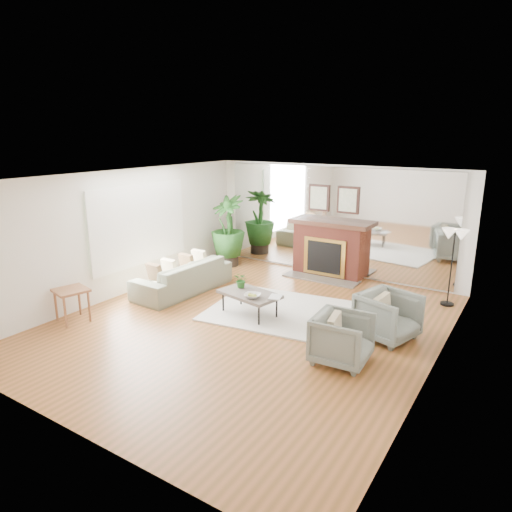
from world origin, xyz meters
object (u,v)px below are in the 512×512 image
Objects in this scene: coffee_table at (249,295)px; armchair_back at (388,316)px; armchair_front at (342,339)px; sofa at (183,276)px; potted_ficus at (228,229)px; floor_lamp at (454,241)px; side_table at (71,294)px; fireplace at (328,248)px.

coffee_table is 2.40m from armchair_back.
sofa is at bearing 71.15° from armchair_front.
floor_lamp is at bearing 0.75° from potted_ficus.
coffee_table is 3.91m from floor_lamp.
coffee_table is 1.90m from sofa.
potted_ficus reaches higher than side_table.
floor_lamp is (0.85, 3.21, 0.90)m from armchair_front.
armchair_front is (2.06, -0.73, -0.04)m from coffee_table.
sofa reaches higher than coffee_table.
fireplace is at bearing 57.32° from armchair_back.
fireplace is 2.49m from potted_ficus.
side_table is 0.42× the size of floor_lamp.
floor_lamp is at bearing -9.96° from fireplace.
fireplace is 2.46× the size of armchair_back.
armchair_back is 0.56× the size of floor_lamp.
side_table is at bearing -12.15° from sofa.
side_table is at bearing 100.62° from armchair_front.
potted_ficus is at bearing -168.03° from sofa.
side_table is 0.36× the size of potted_ficus.
fireplace is at bearing 23.22° from armchair_front.
sofa is at bearing 107.69° from armchair_back.
fireplace reaches higher than potted_ficus.
fireplace is 1.72× the size of coffee_table.
coffee_table is 2.18m from armchair_front.
fireplace is at bearing 61.17° from side_table.
floor_lamp reaches higher than coffee_table.
floor_lamp is at bearing -18.31° from armchair_front.
armchair_back is 5.32m from side_table.
coffee_table is 0.81× the size of floor_lamp.
armchair_front is 1.25× the size of side_table.
coffee_table is 1.43× the size of armchair_back.
potted_ficus reaches higher than armchair_front.
side_table is at bearing -142.70° from coffee_table.
fireplace is at bearing 86.07° from coffee_table.
armchair_back reaches higher than coffee_table.
sofa is 2.79× the size of armchair_front.
coffee_table is at bearing 82.06° from sofa.
sofa reaches higher than side_table.
armchair_back is (2.37, 0.39, -0.02)m from coffee_table.
floor_lamp is (5.35, 4.34, 0.77)m from side_table.
armchair_front reaches higher than sofa.
armchair_front is 0.53× the size of floor_lamp.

